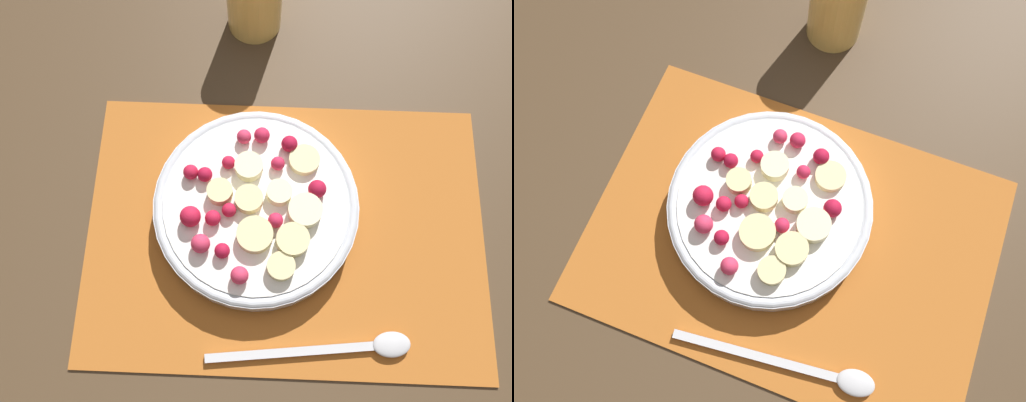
{
  "view_description": "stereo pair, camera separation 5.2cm",
  "coord_description": "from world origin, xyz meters",
  "views": [
    {
      "loc": [
        0.03,
        0.14,
        0.54
      ],
      "look_at": [
        0.03,
        -0.02,
        0.04
      ],
      "focal_mm": 35.0,
      "sensor_mm": 36.0,
      "label": 1
    },
    {
      "loc": [
        -0.02,
        0.13,
        0.54
      ],
      "look_at": [
        0.03,
        -0.02,
        0.04
      ],
      "focal_mm": 35.0,
      "sensor_mm": 36.0,
      "label": 2
    }
  ],
  "objects": [
    {
      "name": "spoon",
      "position": [
        -0.07,
        0.12,
        0.01
      ],
      "size": [
        0.21,
        0.04,
        0.01
      ],
      "rotation": [
        0.0,
        0.0,
        3.25
      ],
      "color": "silver",
      "rests_on": "placemat"
    },
    {
      "name": "fruit_bowl",
      "position": [
        0.03,
        -0.02,
        0.03
      ],
      "size": [
        0.22,
        0.22,
        0.05
      ],
      "color": "silver",
      "rests_on": "placemat"
    },
    {
      "name": "drinking_glass",
      "position": [
        0.05,
        -0.28,
        0.06
      ],
      "size": [
        0.07,
        0.07,
        0.11
      ],
      "color": "#F4CC66",
      "rests_on": "ground_plane"
    },
    {
      "name": "placemat",
      "position": [
        0.0,
        0.0,
        0.0
      ],
      "size": [
        0.44,
        0.31,
        0.01
      ],
      "color": "#B26023",
      "rests_on": "ground_plane"
    },
    {
      "name": "ground_plane",
      "position": [
        0.0,
        0.0,
        0.0
      ],
      "size": [
        3.0,
        3.0,
        0.0
      ],
      "primitive_type": "plane",
      "color": "#4C3823"
    }
  ]
}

